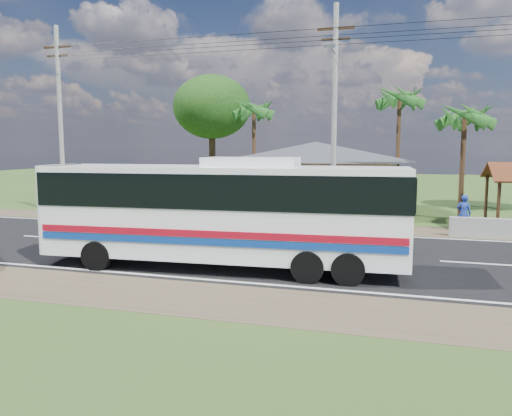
{
  "coord_description": "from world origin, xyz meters",
  "views": [
    {
      "loc": [
        6.36,
        -18.65,
        4.1
      ],
      "look_at": [
        0.57,
        1.0,
        1.57
      ],
      "focal_mm": 35.0,
      "sensor_mm": 36.0,
      "label": 1
    }
  ],
  "objects": [
    {
      "name": "person",
      "position": [
        9.24,
        6.94,
        0.91
      ],
      "size": [
        0.71,
        0.52,
        1.82
      ],
      "primitive_type": "imported",
      "rotation": [
        0.0,
        0.0,
        3.01
      ],
      "color": "navy",
      "rests_on": "ground"
    },
    {
      "name": "road",
      "position": [
        0.0,
        0.0,
        0.01
      ],
      "size": [
        120.0,
        16.0,
        0.03
      ],
      "color": "black",
      "rests_on": "ground"
    },
    {
      "name": "house",
      "position": [
        1.0,
        13.0,
        2.64
      ],
      "size": [
        12.4,
        10.0,
        5.0
      ],
      "color": "tan",
      "rests_on": "ground"
    },
    {
      "name": "palm_mid",
      "position": [
        6.0,
        15.5,
        7.16
      ],
      "size": [
        2.8,
        2.8,
        8.2
      ],
      "color": "#47301E",
      "rests_on": "ground"
    },
    {
      "name": "ground",
      "position": [
        0.0,
        0.0,
        0.0
      ],
      "size": [
        120.0,
        120.0,
        0.0
      ],
      "primitive_type": "plane",
      "color": "#2B4C1B",
      "rests_on": "ground"
    },
    {
      "name": "utility_poles",
      "position": [
        2.67,
        6.49,
        5.77
      ],
      "size": [
        32.8,
        2.22,
        11.0
      ],
      "color": "#9E9E99",
      "rests_on": "ground"
    },
    {
      "name": "palm_far",
      "position": [
        -4.0,
        16.0,
        6.68
      ],
      "size": [
        2.8,
        2.8,
        7.7
      ],
      "color": "#47301E",
      "rests_on": "ground"
    },
    {
      "name": "coach_bus",
      "position": [
        0.64,
        -3.19,
        2.15
      ],
      "size": [
        12.23,
        3.32,
        3.76
      ],
      "rotation": [
        0.0,
        0.0,
        0.06
      ],
      "color": "white",
      "rests_on": "ground"
    },
    {
      "name": "motorcycle",
      "position": [
        4.0,
        7.36,
        0.44
      ],
      "size": [
        1.69,
        0.61,
        0.89
      ],
      "primitive_type": "imported",
      "rotation": [
        0.0,
        0.0,
        1.56
      ],
      "color": "black",
      "rests_on": "ground"
    },
    {
      "name": "tree_behind_house",
      "position": [
        -8.0,
        18.0,
        7.12
      ],
      "size": [
        6.0,
        6.0,
        9.61
      ],
      "color": "#47301E",
      "rests_on": "ground"
    },
    {
      "name": "palm_near",
      "position": [
        9.5,
        11.0,
        5.71
      ],
      "size": [
        2.8,
        2.8,
        6.7
      ],
      "color": "#47301E",
      "rests_on": "ground"
    }
  ]
}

